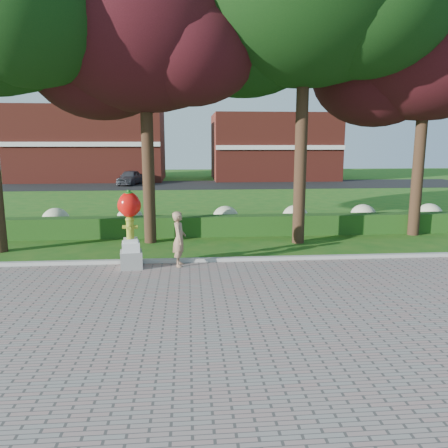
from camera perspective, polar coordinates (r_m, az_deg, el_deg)
The scene contains 13 objects.
ground at distance 10.80m, azimuth -1.46°, elevation -9.39°, with size 100.00×100.00×0.00m, color #1C5A16.
walkway at distance 7.17m, azimuth 0.49°, elevation -20.24°, with size 40.00×14.00×0.04m, color gray.
curb at distance 13.63m, azimuth -2.18°, elevation -4.77°, with size 40.00×0.18×0.15m, color #ADADA5.
lawn_hedge at distance 17.45m, azimuth -2.78°, elevation -0.25°, with size 24.00×0.70×0.80m, color #123F12.
hydrangea_row at distance 18.43m, azimuth -1.11°, elevation 0.83°, with size 20.10×1.10×0.99m.
street at distance 38.31m, azimuth -3.86°, elevation 5.12°, with size 50.00×8.00×0.02m, color black.
building_left at distance 45.12m, azimuth -17.04°, elevation 9.96°, with size 14.00×8.00×7.00m, color maroon.
building_right at distance 44.95m, azimuth 6.37°, elevation 9.97°, with size 12.00×8.00×6.40m, color maroon.
tree_mid_left at distance 16.67m, azimuth -10.75°, elevation 22.96°, with size 8.25×7.04×10.69m.
tree_far_right at distance 19.24m, azimuth 24.66°, elevation 19.52°, with size 7.88×6.72×10.21m.
hydrant_sculpture at distance 12.97m, azimuth -12.17°, elevation -0.41°, with size 0.70×0.70×2.31m.
woman at distance 13.04m, azimuth -5.88°, elevation -1.94°, with size 0.60×0.40×1.66m, color #9E775A.
parked_car at distance 39.11m, azimuth -12.20°, elevation 5.97°, with size 1.50×3.72×1.27m, color #44454C.
Camera 1 is at (-0.56, -10.13, 3.70)m, focal length 35.00 mm.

